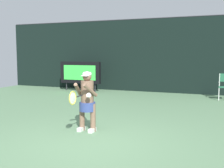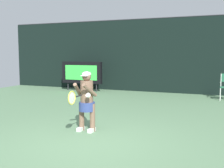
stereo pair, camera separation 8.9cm
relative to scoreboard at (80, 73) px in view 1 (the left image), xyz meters
The scene contains 5 objects.
ground 8.74m from the scoreboard, 61.49° to the right, with size 18.00×22.00×0.03m.
backdrop_screen 4.36m from the scoreboard, 14.27° to the left, with size 18.00×0.12×3.66m.
scoreboard is the anchor object (origin of this frame).
tennis_player 7.57m from the scoreboard, 60.57° to the right, with size 0.53×0.60×1.47m.
tennis_racket 8.14m from the scoreboard, 62.91° to the right, with size 0.03×0.60×0.31m.
Camera 1 is at (2.63, -5.16, 1.88)m, focal length 44.82 mm.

